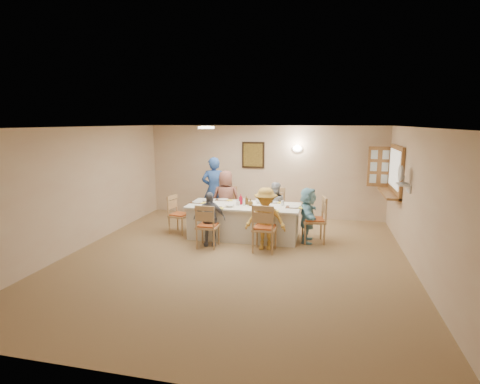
% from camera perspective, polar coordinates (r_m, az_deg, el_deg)
% --- Properties ---
extents(ground, '(7.00, 7.00, 0.00)m').
position_cam_1_polar(ground, '(7.29, -0.92, -10.21)').
color(ground, '#96744C').
extents(room_walls, '(7.00, 7.00, 7.00)m').
position_cam_1_polar(room_walls, '(6.90, -0.96, 1.63)').
color(room_walls, beige).
rests_on(room_walls, ground).
extents(wall_picture, '(0.62, 0.05, 0.72)m').
position_cam_1_polar(wall_picture, '(10.30, 2.01, 5.65)').
color(wall_picture, black).
rests_on(wall_picture, room_walls).
extents(wall_sconce, '(0.26, 0.09, 0.18)m').
position_cam_1_polar(wall_sconce, '(10.11, 8.73, 6.58)').
color(wall_sconce, white).
rests_on(wall_sconce, room_walls).
extents(ceiling_light, '(0.36, 0.36, 0.05)m').
position_cam_1_polar(ceiling_light, '(8.53, -5.17, 9.76)').
color(ceiling_light, white).
rests_on(ceiling_light, room_walls).
extents(serving_hatch, '(0.06, 1.50, 1.15)m').
position_cam_1_polar(serving_hatch, '(9.22, 22.65, 3.00)').
color(serving_hatch, olive).
rests_on(serving_hatch, room_walls).
extents(hatch_sill, '(0.30, 1.50, 0.05)m').
position_cam_1_polar(hatch_sill, '(9.28, 21.69, -0.17)').
color(hatch_sill, olive).
rests_on(hatch_sill, room_walls).
extents(shutter_door, '(0.55, 0.04, 1.00)m').
position_cam_1_polar(shutter_door, '(9.93, 20.45, 3.64)').
color(shutter_door, olive).
rests_on(shutter_door, room_walls).
extents(fan_shelf, '(0.22, 0.36, 0.03)m').
position_cam_1_polar(fan_shelf, '(7.91, 23.64, 1.05)').
color(fan_shelf, white).
rests_on(fan_shelf, room_walls).
extents(desk_fan, '(0.30, 0.30, 0.28)m').
position_cam_1_polar(desk_fan, '(7.88, 23.51, 2.13)').
color(desk_fan, '#A5A5A8').
rests_on(desk_fan, fan_shelf).
extents(dining_table, '(2.50, 1.06, 0.76)m').
position_cam_1_polar(dining_table, '(8.50, 0.60, -4.47)').
color(dining_table, silver).
rests_on(dining_table, ground).
extents(chair_back_left, '(0.52, 0.52, 1.01)m').
position_cam_1_polar(chair_back_left, '(9.36, -1.96, -2.29)').
color(chair_back_left, tan).
rests_on(chair_back_left, ground).
extents(chair_back_right, '(0.50, 0.50, 1.01)m').
position_cam_1_polar(chair_back_right, '(9.13, 5.35, -2.63)').
color(chair_back_right, tan).
rests_on(chair_back_right, ground).
extents(chair_front_left, '(0.45, 0.45, 0.93)m').
position_cam_1_polar(chair_front_left, '(7.88, -4.93, -5.07)').
color(chair_front_left, tan).
rests_on(chair_front_left, ground).
extents(chair_front_right, '(0.49, 0.49, 1.00)m').
position_cam_1_polar(chair_front_right, '(7.60, 3.76, -5.39)').
color(chair_front_right, tan).
rests_on(chair_front_right, ground).
extents(chair_left_end, '(0.51, 0.51, 0.90)m').
position_cam_1_polar(chair_left_end, '(8.92, -9.19, -3.39)').
color(chair_left_end, tan).
rests_on(chair_left_end, ground).
extents(chair_right_end, '(0.57, 0.57, 1.02)m').
position_cam_1_polar(chair_right_end, '(8.29, 11.16, -4.12)').
color(chair_right_end, tan).
rests_on(chair_right_end, ground).
extents(diner_back_left, '(0.79, 0.60, 1.44)m').
position_cam_1_polar(diner_back_left, '(9.20, -2.16, -1.14)').
color(diner_back_left, brown).
rests_on(diner_back_left, ground).
extents(diner_back_right, '(0.74, 0.66, 1.19)m').
position_cam_1_polar(diner_back_right, '(9.00, 5.26, -2.26)').
color(diner_back_right, '#B0B1BB').
rests_on(diner_back_right, ground).
extents(diner_front_left, '(0.79, 0.54, 1.16)m').
position_cam_1_polar(diner_front_left, '(7.96, -4.68, -4.07)').
color(diner_front_left, slate).
rests_on(diner_front_left, ground).
extents(diner_front_right, '(0.85, 0.50, 1.29)m').
position_cam_1_polar(diner_front_right, '(7.68, 3.91, -4.10)').
color(diner_front_right, gold).
rests_on(diner_front_right, ground).
extents(diner_right_end, '(1.14, 0.41, 1.21)m').
position_cam_1_polar(diner_right_end, '(8.27, 10.28, -3.46)').
color(diner_right_end, '#84C6DC').
rests_on(diner_right_end, ground).
extents(caregiver, '(0.82, 0.70, 1.71)m').
position_cam_1_polar(caregiver, '(9.74, -4.01, 0.33)').
color(caregiver, '#2A4D95').
rests_on(caregiver, ground).
extents(placemat_fl, '(0.34, 0.26, 0.01)m').
position_cam_1_polar(placemat_fl, '(8.16, -4.15, -2.37)').
color(placemat_fl, '#472B19').
rests_on(placemat_fl, dining_table).
extents(plate_fl, '(0.23, 0.23, 0.01)m').
position_cam_1_polar(plate_fl, '(8.15, -4.15, -2.30)').
color(plate_fl, white).
rests_on(plate_fl, dining_table).
extents(napkin_fl, '(0.14, 0.14, 0.01)m').
position_cam_1_polar(napkin_fl, '(8.06, -3.03, -2.46)').
color(napkin_fl, yellow).
rests_on(napkin_fl, dining_table).
extents(placemat_fr, '(0.35, 0.26, 0.01)m').
position_cam_1_polar(placemat_fr, '(7.90, 4.22, -2.80)').
color(placemat_fr, '#472B19').
rests_on(placemat_fr, dining_table).
extents(plate_fr, '(0.25, 0.25, 0.02)m').
position_cam_1_polar(plate_fr, '(7.89, 4.22, -2.73)').
color(plate_fr, white).
rests_on(plate_fr, dining_table).
extents(napkin_fr, '(0.13, 0.13, 0.01)m').
position_cam_1_polar(napkin_fr, '(7.82, 5.47, -2.90)').
color(napkin_fr, yellow).
rests_on(napkin_fr, dining_table).
extents(placemat_bl, '(0.36, 0.27, 0.01)m').
position_cam_1_polar(placemat_bl, '(8.94, -2.59, -1.19)').
color(placemat_bl, '#472B19').
rests_on(placemat_bl, dining_table).
extents(plate_bl, '(0.25, 0.25, 0.02)m').
position_cam_1_polar(plate_bl, '(8.94, -2.59, -1.13)').
color(plate_bl, white).
rests_on(plate_bl, dining_table).
extents(napkin_bl, '(0.13, 0.13, 0.01)m').
position_cam_1_polar(napkin_bl, '(8.85, -1.55, -1.26)').
color(napkin_bl, yellow).
rests_on(napkin_bl, dining_table).
extents(placemat_br, '(0.36, 0.27, 0.01)m').
position_cam_1_polar(placemat_br, '(8.71, 5.05, -1.55)').
color(placemat_br, '#472B19').
rests_on(placemat_br, dining_table).
extents(plate_br, '(0.26, 0.26, 0.02)m').
position_cam_1_polar(plate_br, '(8.71, 5.05, -1.48)').
color(plate_br, white).
rests_on(plate_br, dining_table).
extents(napkin_br, '(0.15, 0.15, 0.01)m').
position_cam_1_polar(napkin_br, '(8.64, 6.19, -1.62)').
color(napkin_br, yellow).
rests_on(napkin_br, dining_table).
extents(placemat_le, '(0.36, 0.27, 0.01)m').
position_cam_1_polar(placemat_le, '(8.70, -6.50, -1.59)').
color(placemat_le, '#472B19').
rests_on(placemat_le, dining_table).
extents(plate_le, '(0.24, 0.24, 0.02)m').
position_cam_1_polar(plate_le, '(8.70, -6.50, -1.52)').
color(plate_le, white).
rests_on(plate_le, dining_table).
extents(napkin_le, '(0.14, 0.14, 0.01)m').
position_cam_1_polar(napkin_le, '(8.59, -5.48, -1.67)').
color(napkin_le, yellow).
rests_on(napkin_le, dining_table).
extents(placemat_re, '(0.36, 0.27, 0.01)m').
position_cam_1_polar(placemat_re, '(8.25, 8.23, -2.31)').
color(placemat_re, '#472B19').
rests_on(placemat_re, dining_table).
extents(plate_re, '(0.23, 0.23, 0.01)m').
position_cam_1_polar(plate_re, '(8.24, 8.24, -2.24)').
color(plate_re, white).
rests_on(plate_re, dining_table).
extents(napkin_re, '(0.15, 0.15, 0.01)m').
position_cam_1_polar(napkin_re, '(8.19, 9.46, -2.39)').
color(napkin_re, yellow).
rests_on(napkin_re, dining_table).
extents(teacup_a, '(0.12, 0.12, 0.08)m').
position_cam_1_polar(teacup_a, '(8.27, -5.13, -1.95)').
color(teacup_a, white).
rests_on(teacup_a, dining_table).
extents(teacup_b, '(0.11, 0.11, 0.09)m').
position_cam_1_polar(teacup_b, '(8.82, 3.61, -1.09)').
color(teacup_b, white).
rests_on(teacup_b, dining_table).
extents(bowl_a, '(0.23, 0.23, 0.05)m').
position_cam_1_polar(bowl_a, '(8.21, -1.58, -2.09)').
color(bowl_a, white).
rests_on(bowl_a, dining_table).
extents(bowl_b, '(0.33, 0.33, 0.06)m').
position_cam_1_polar(bowl_b, '(8.59, 3.10, -1.48)').
color(bowl_b, white).
rests_on(bowl_b, dining_table).
extents(condiment_ketchup, '(0.12, 0.12, 0.24)m').
position_cam_1_polar(condiment_ketchup, '(8.44, 0.12, -1.09)').
color(condiment_ketchup, red).
rests_on(condiment_ketchup, dining_table).
extents(condiment_brown, '(0.12, 0.12, 0.20)m').
position_cam_1_polar(condiment_brown, '(8.43, 0.97, -1.23)').
color(condiment_brown, brown).
rests_on(condiment_brown, dining_table).
extents(condiment_malt, '(0.19, 0.19, 0.16)m').
position_cam_1_polar(condiment_malt, '(8.32, 1.60, -1.55)').
color(condiment_malt, brown).
rests_on(condiment_malt, dining_table).
extents(drinking_glass, '(0.07, 0.07, 0.10)m').
position_cam_1_polar(drinking_glass, '(8.47, -0.32, -1.48)').
color(drinking_glass, silver).
rests_on(drinking_glass, dining_table).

